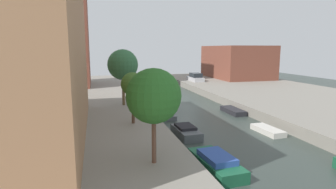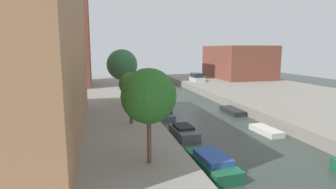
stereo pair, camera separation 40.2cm
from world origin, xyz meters
TOP-DOWN VIEW (x-y plane):
  - ground_plane at (0.00, 0.00)m, footprint 84.00×84.00m
  - quay_left at (-15.00, 0.00)m, footprint 20.00×64.00m
  - quay_right at (15.00, 0.00)m, footprint 20.00×64.00m
  - apartment_tower_far at (-16.00, 15.87)m, footprint 10.00×9.44m
  - low_block_right at (18.00, 20.57)m, footprint 10.00×14.18m
  - street_tree_0 at (-7.37, -17.74)m, footprint 2.85×2.85m
  - street_tree_1 at (-7.37, -9.61)m, footprint 1.87×1.87m
  - street_tree_2 at (-7.37, -2.05)m, footprint 3.19×3.19m
  - parked_car at (7.68, 16.84)m, footprint 1.96×4.68m
  - moored_boat_left_0 at (-3.67, -17.43)m, footprint 2.01×4.44m
  - moored_boat_left_1 at (-3.37, -11.02)m, footprint 1.67×3.54m
  - moored_boat_left_2 at (-3.40, -4.58)m, footprint 1.63×3.49m
  - moored_boat_left_3 at (-3.55, 2.95)m, footprint 1.77×3.34m
  - moored_boat_left_4 at (-3.34, 10.14)m, footprint 1.51×3.72m
  - moored_boat_left_5 at (-3.21, 16.66)m, footprint 1.79×4.66m
  - moored_boat_right_1 at (3.52, -11.88)m, footprint 1.46×3.20m
  - moored_boat_right_2 at (4.17, -4.57)m, footprint 1.38×3.65m

SIDE VIEW (x-z plane):
  - ground_plane at x=0.00m, z-range 0.00..0.00m
  - moored_boat_right_1 at x=3.52m, z-range 0.00..0.45m
  - moored_boat_right_2 at x=4.17m, z-range 0.00..0.50m
  - moored_boat_left_2 at x=-3.40m, z-range -0.07..0.77m
  - moored_boat_left_1 at x=-3.37m, z-range -0.05..0.83m
  - moored_boat_left_5 at x=-3.21m, z-range -0.05..0.86m
  - moored_boat_left_4 at x=-3.34m, z-range -0.06..0.89m
  - moored_boat_left_3 at x=-3.55m, z-range -0.08..0.91m
  - moored_boat_left_0 at x=-3.67m, z-range -0.07..0.95m
  - quay_left at x=-15.00m, z-range 0.00..1.00m
  - quay_right at x=15.00m, z-range 0.00..1.00m
  - parked_car at x=7.68m, z-range 0.87..2.39m
  - street_tree_1 at x=-7.37m, z-range 2.08..6.20m
  - low_block_right at x=18.00m, z-range 1.00..7.47m
  - street_tree_0 at x=-7.37m, z-range 2.06..7.06m
  - street_tree_2 at x=-7.37m, z-range 2.32..8.21m
  - apartment_tower_far at x=-16.00m, z-range 1.00..24.96m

